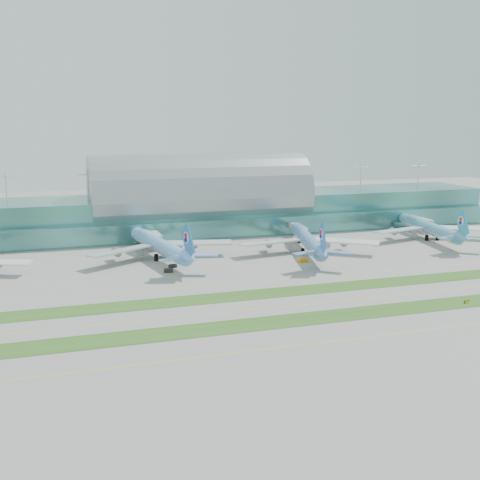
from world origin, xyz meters
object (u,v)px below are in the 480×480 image
object	(u,v)px
terminal	(200,206)
taxiway_sign_east	(467,302)
airliner_c	(308,239)
airliner_b	(159,244)
airliner_d	(429,227)

from	to	relation	value
terminal	taxiway_sign_east	size ratio (longest dim) A/B	147.49
terminal	airliner_c	distance (m)	77.99
airliner_b	terminal	bearing A→B (deg)	50.37
airliner_d	airliner_b	bearing A→B (deg)	-171.13
terminal	airliner_b	bearing A→B (deg)	-119.43
airliner_b	taxiway_sign_east	world-z (taller)	airliner_b
airliner_b	airliner_d	size ratio (longest dim) A/B	1.03
airliner_d	taxiway_sign_east	distance (m)	113.92
airliner_c	airliner_d	world-z (taller)	airliner_c
airliner_d	taxiway_sign_east	bearing A→B (deg)	-110.15
taxiway_sign_east	airliner_b	bearing A→B (deg)	118.46
airliner_c	taxiway_sign_east	size ratio (longest dim) A/B	32.24
airliner_c	airliner_b	bearing A→B (deg)	-174.52
airliner_d	taxiway_sign_east	world-z (taller)	airliner_d
terminal	taxiway_sign_east	world-z (taller)	terminal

